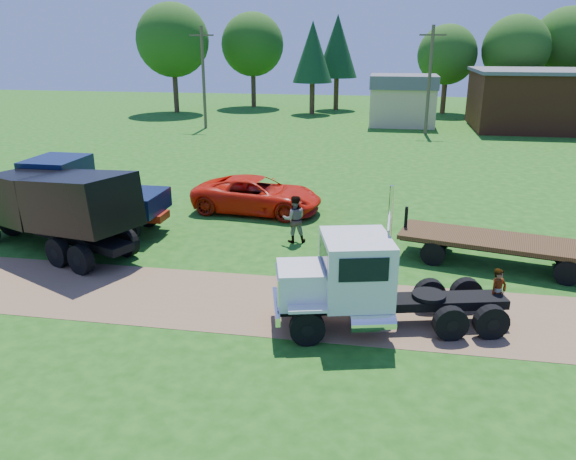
% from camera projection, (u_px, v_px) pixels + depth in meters
% --- Properties ---
extents(ground, '(140.00, 140.00, 0.00)m').
position_uv_depth(ground, '(291.00, 305.00, 17.43)').
color(ground, '#184C10').
rests_on(ground, ground).
extents(dirt_track, '(120.00, 4.20, 0.01)m').
position_uv_depth(dirt_track, '(291.00, 305.00, 17.43)').
color(dirt_track, brown).
rests_on(dirt_track, ground).
extents(white_semi_tractor, '(6.81, 3.60, 4.02)m').
position_uv_depth(white_semi_tractor, '(358.00, 282.00, 15.72)').
color(white_semi_tractor, black).
rests_on(white_semi_tractor, ground).
extents(black_dump_truck, '(7.85, 5.14, 3.40)m').
position_uv_depth(black_dump_truck, '(58.00, 205.00, 21.29)').
color(black_dump_truck, black).
rests_on(black_dump_truck, ground).
extents(navy_truck, '(7.32, 2.65, 3.13)m').
position_uv_depth(navy_truck, '(74.00, 194.00, 23.81)').
color(navy_truck, maroon).
rests_on(navy_truck, ground).
extents(orange_pickup, '(6.32, 3.37, 1.69)m').
position_uv_depth(orange_pickup, '(257.00, 195.00, 26.60)').
color(orange_pickup, red).
rests_on(orange_pickup, ground).
extents(flatbed_trailer, '(7.40, 3.71, 1.82)m').
position_uv_depth(flatbed_trailer, '(500.00, 245.00, 20.28)').
color(flatbed_trailer, '#331E10').
rests_on(flatbed_trailer, ground).
extents(spectator_a, '(0.68, 0.64, 1.56)m').
position_uv_depth(spectator_a, '(498.00, 294.00, 16.38)').
color(spectator_a, '#999999').
rests_on(spectator_a, ground).
extents(spectator_b, '(1.09, 0.95, 1.94)m').
position_uv_depth(spectator_b, '(294.00, 219.00, 22.60)').
color(spectator_b, '#999999').
rests_on(spectator_b, ground).
extents(brick_building, '(15.40, 10.40, 5.30)m').
position_uv_depth(brick_building, '(560.00, 100.00, 50.95)').
color(brick_building, brown).
rests_on(brick_building, ground).
extents(tan_shed, '(6.20, 5.40, 4.70)m').
position_uv_depth(tan_shed, '(403.00, 100.00, 53.30)').
color(tan_shed, '#C7B87C').
rests_on(tan_shed, ground).
extents(utility_poles, '(42.20, 0.28, 9.00)m').
position_uv_depth(utility_poles, '(430.00, 78.00, 47.58)').
color(utility_poles, '#4E412C').
rests_on(utility_poles, ground).
extents(tree_row, '(54.30, 14.93, 11.72)m').
position_uv_depth(tree_row, '(393.00, 47.00, 61.43)').
color(tree_row, '#382217').
rests_on(tree_row, ground).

